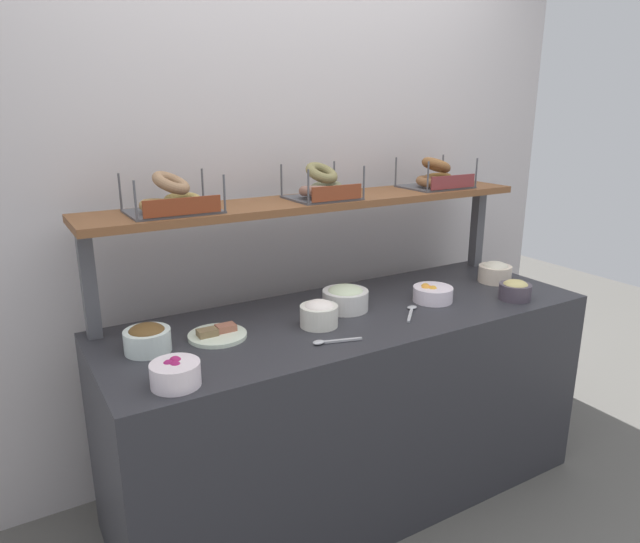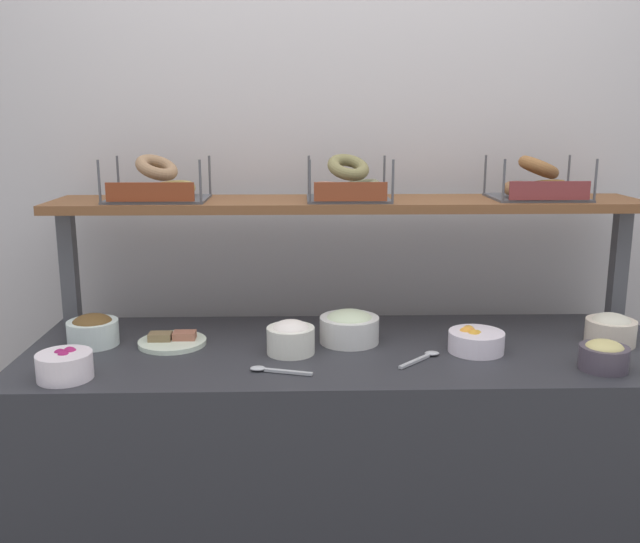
{
  "view_description": "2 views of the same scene",
  "coord_description": "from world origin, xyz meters",
  "px_view_note": "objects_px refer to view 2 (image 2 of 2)",
  "views": [
    {
      "loc": [
        -1.22,
        -1.79,
        1.66
      ],
      "look_at": [
        -0.15,
        0.01,
        1.04
      ],
      "focal_mm": 32.07,
      "sensor_mm": 36.0,
      "label": 1
    },
    {
      "loc": [
        -0.16,
        -2.04,
        1.55
      ],
      "look_at": [
        -0.1,
        0.06,
        1.08
      ],
      "focal_mm": 38.86,
      "sensor_mm": 36.0,
      "label": 2
    }
  ],
  "objects_px": {
    "bagel_basket_cinnamon_raisin": "(537,185)",
    "bagel_basket_poppy": "(348,185)",
    "bowl_cream_cheese": "(291,337)",
    "bowl_potato_salad": "(611,329)",
    "serving_spoon_near_plate": "(271,370)",
    "bowl_chocolate_spread": "(93,330)",
    "bowl_fruit_salad": "(475,341)",
    "serving_spoon_by_edge": "(424,357)",
    "bowl_hummus": "(604,355)",
    "bagel_basket_everything": "(157,186)",
    "serving_plate_white": "(172,341)",
    "bowl_scallion_spread": "(349,327)",
    "bowl_beet_salad": "(65,365)"
  },
  "relations": [
    {
      "from": "bowl_fruit_salad",
      "to": "bagel_basket_everything",
      "type": "distance_m",
      "value": 1.14
    },
    {
      "from": "bowl_cream_cheese",
      "to": "bowl_potato_salad",
      "type": "xyz_separation_m",
      "value": [
        1.01,
        0.06,
        -0.0
      ]
    },
    {
      "from": "bowl_scallion_spread",
      "to": "bowl_chocolate_spread",
      "type": "relative_size",
      "value": 1.19
    },
    {
      "from": "bowl_fruit_salad",
      "to": "bowl_hummus",
      "type": "height_order",
      "value": "bowl_hummus"
    },
    {
      "from": "bowl_chocolate_spread",
      "to": "serving_spoon_near_plate",
      "type": "distance_m",
      "value": 0.62
    },
    {
      "from": "serving_spoon_by_edge",
      "to": "serving_spoon_near_plate",
      "type": "bearing_deg",
      "value": -167.89
    },
    {
      "from": "bowl_fruit_salad",
      "to": "serving_spoon_by_edge",
      "type": "relative_size",
      "value": 1.22
    },
    {
      "from": "bowl_scallion_spread",
      "to": "serving_plate_white",
      "type": "bearing_deg",
      "value": -179.09
    },
    {
      "from": "bowl_chocolate_spread",
      "to": "serving_spoon_near_plate",
      "type": "bearing_deg",
      "value": -24.38
    },
    {
      "from": "bowl_cream_cheese",
      "to": "serving_spoon_near_plate",
      "type": "bearing_deg",
      "value": -108.02
    },
    {
      "from": "bowl_scallion_spread",
      "to": "bagel_basket_everything",
      "type": "xyz_separation_m",
      "value": [
        -0.63,
        0.2,
        0.43
      ]
    },
    {
      "from": "bowl_beet_salad",
      "to": "bowl_hummus",
      "type": "height_order",
      "value": "bowl_hummus"
    },
    {
      "from": "serving_spoon_near_plate",
      "to": "serving_spoon_by_edge",
      "type": "xyz_separation_m",
      "value": [
        0.45,
        0.1,
        0.0
      ]
    },
    {
      "from": "bowl_potato_salad",
      "to": "serving_spoon_by_edge",
      "type": "xyz_separation_m",
      "value": [
        -0.61,
        -0.13,
        -0.04
      ]
    },
    {
      "from": "bowl_beet_salad",
      "to": "bowl_hummus",
      "type": "bearing_deg",
      "value": 1.16
    },
    {
      "from": "bagel_basket_cinnamon_raisin",
      "to": "bagel_basket_poppy",
      "type": "bearing_deg",
      "value": -178.64
    },
    {
      "from": "serving_spoon_by_edge",
      "to": "bowl_potato_salad",
      "type": "bearing_deg",
      "value": 11.69
    },
    {
      "from": "bagel_basket_poppy",
      "to": "bowl_potato_salad",
      "type": "bearing_deg",
      "value": -16.16
    },
    {
      "from": "serving_spoon_by_edge",
      "to": "bagel_basket_poppy",
      "type": "bearing_deg",
      "value": 119.47
    },
    {
      "from": "bowl_fruit_salad",
      "to": "bowl_scallion_spread",
      "type": "distance_m",
      "value": 0.39
    },
    {
      "from": "serving_spoon_by_edge",
      "to": "bagel_basket_poppy",
      "type": "relative_size",
      "value": 0.49
    },
    {
      "from": "bagel_basket_poppy",
      "to": "bowl_beet_salad",
      "type": "bearing_deg",
      "value": -148.61
    },
    {
      "from": "bowl_scallion_spread",
      "to": "serving_spoon_near_plate",
      "type": "xyz_separation_m",
      "value": [
        -0.24,
        -0.26,
        -0.04
      ]
    },
    {
      "from": "serving_plate_white",
      "to": "serving_spoon_by_edge",
      "type": "distance_m",
      "value": 0.79
    },
    {
      "from": "bowl_chocolate_spread",
      "to": "serving_plate_white",
      "type": "height_order",
      "value": "bowl_chocolate_spread"
    },
    {
      "from": "bowl_chocolate_spread",
      "to": "bagel_basket_cinnamon_raisin",
      "type": "height_order",
      "value": "bagel_basket_cinnamon_raisin"
    },
    {
      "from": "serving_spoon_by_edge",
      "to": "bagel_basket_everything",
      "type": "xyz_separation_m",
      "value": [
        -0.84,
        0.37,
        0.47
      ]
    },
    {
      "from": "bagel_basket_cinnamon_raisin",
      "to": "bowl_beet_salad",
      "type": "bearing_deg",
      "value": -160.66
    },
    {
      "from": "serving_plate_white",
      "to": "bowl_chocolate_spread",
      "type": "bearing_deg",
      "value": 178.94
    },
    {
      "from": "bowl_cream_cheese",
      "to": "bagel_basket_cinnamon_raisin",
      "type": "relative_size",
      "value": 0.47
    },
    {
      "from": "bowl_scallion_spread",
      "to": "bagel_basket_poppy",
      "type": "distance_m",
      "value": 0.47
    },
    {
      "from": "bowl_fruit_salad",
      "to": "serving_spoon_by_edge",
      "type": "distance_m",
      "value": 0.18
    },
    {
      "from": "bowl_chocolate_spread",
      "to": "bagel_basket_everything",
      "type": "relative_size",
      "value": 0.48
    },
    {
      "from": "bowl_fruit_salad",
      "to": "serving_plate_white",
      "type": "distance_m",
      "value": 0.94
    },
    {
      "from": "bowl_chocolate_spread",
      "to": "serving_spoon_by_edge",
      "type": "bearing_deg",
      "value": -9.02
    },
    {
      "from": "bowl_potato_salad",
      "to": "serving_plate_white",
      "type": "bearing_deg",
      "value": 178.74
    },
    {
      "from": "bowl_scallion_spread",
      "to": "bowl_potato_salad",
      "type": "height_order",
      "value": "bowl_scallion_spread"
    },
    {
      "from": "bagel_basket_everything",
      "to": "bowl_hummus",
      "type": "bearing_deg",
      "value": -19.34
    },
    {
      "from": "bagel_basket_everything",
      "to": "bowl_chocolate_spread",
      "type": "bearing_deg",
      "value": -130.78
    },
    {
      "from": "bowl_fruit_salad",
      "to": "bowl_chocolate_spread",
      "type": "height_order",
      "value": "bowl_chocolate_spread"
    },
    {
      "from": "bagel_basket_poppy",
      "to": "serving_plate_white",
      "type": "bearing_deg",
      "value": -159.98
    },
    {
      "from": "bowl_hummus",
      "to": "bowl_scallion_spread",
      "type": "distance_m",
      "value": 0.75
    },
    {
      "from": "bowl_beet_salad",
      "to": "bagel_basket_everything",
      "type": "distance_m",
      "value": 0.68
    },
    {
      "from": "bowl_potato_salad",
      "to": "bagel_basket_cinnamon_raisin",
      "type": "relative_size",
      "value": 0.5
    },
    {
      "from": "serving_plate_white",
      "to": "bagel_basket_everything",
      "type": "distance_m",
      "value": 0.52
    },
    {
      "from": "bowl_fruit_salad",
      "to": "bowl_beet_salad",
      "type": "bearing_deg",
      "value": -170.67
    },
    {
      "from": "serving_plate_white",
      "to": "bagel_basket_cinnamon_raisin",
      "type": "relative_size",
      "value": 0.69
    },
    {
      "from": "bowl_beet_salad",
      "to": "bowl_hummus",
      "type": "distance_m",
      "value": 1.5
    },
    {
      "from": "serving_spoon_by_edge",
      "to": "bowl_chocolate_spread",
      "type": "bearing_deg",
      "value": 170.98
    },
    {
      "from": "bowl_beet_salad",
      "to": "bagel_basket_poppy",
      "type": "height_order",
      "value": "bagel_basket_poppy"
    }
  ]
}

